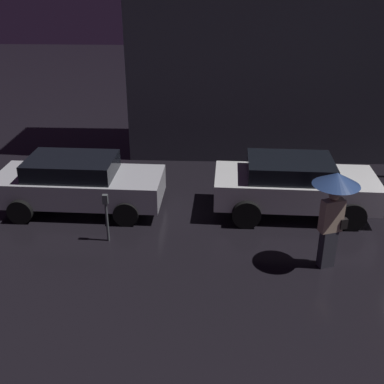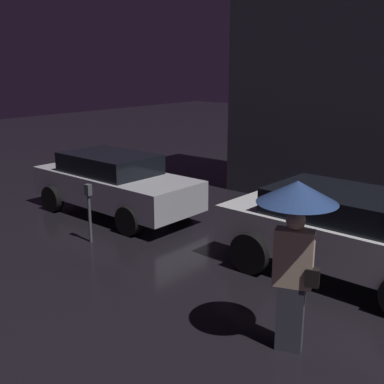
{
  "view_description": "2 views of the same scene",
  "coord_description": "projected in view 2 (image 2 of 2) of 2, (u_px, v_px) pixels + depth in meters",
  "views": [
    {
      "loc": [
        -5.97,
        -9.67,
        5.83
      ],
      "look_at": [
        -6.42,
        0.3,
        1.1
      ],
      "focal_mm": 45.0,
      "sensor_mm": 36.0,
      "label": 1
    },
    {
      "loc": [
        -1.08,
        -5.79,
        3.45
      ],
      "look_at": [
        -6.25,
        0.51,
        1.26
      ],
      "focal_mm": 45.0,
      "sensor_mm": 36.0,
      "label": 2
    }
  ],
  "objects": [
    {
      "name": "parked_car_silver",
      "position": [
        114.0,
        183.0,
        11.23
      ],
      "size": [
        4.29,
        1.88,
        1.42
      ],
      "rotation": [
        0.0,
        0.0,
        -0.03
      ],
      "color": "#B7B7BF",
      "rests_on": "ground"
    },
    {
      "name": "parked_car_white",
      "position": [
        343.0,
        231.0,
        7.88
      ],
      "size": [
        4.11,
        1.95,
        1.46
      ],
      "rotation": [
        0.0,
        0.0,
        -0.03
      ],
      "color": "silver",
      "rests_on": "ground"
    },
    {
      "name": "pedestrian_with_umbrella",
      "position": [
        296.0,
        226.0,
        5.6
      ],
      "size": [
        0.95,
        0.95,
        2.16
      ],
      "rotation": [
        0.0,
        0.0,
        3.48
      ],
      "color": "#383842",
      "rests_on": "ground"
    },
    {
      "name": "parking_meter",
      "position": [
        89.0,
        206.0,
        9.4
      ],
      "size": [
        0.12,
        0.1,
        1.18
      ],
      "color": "#4C5154",
      "rests_on": "ground"
    }
  ]
}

